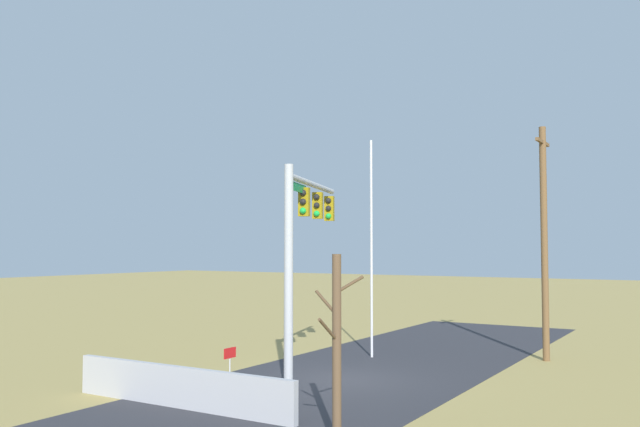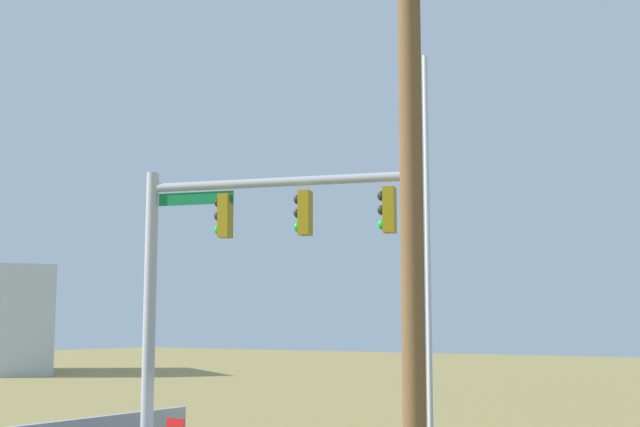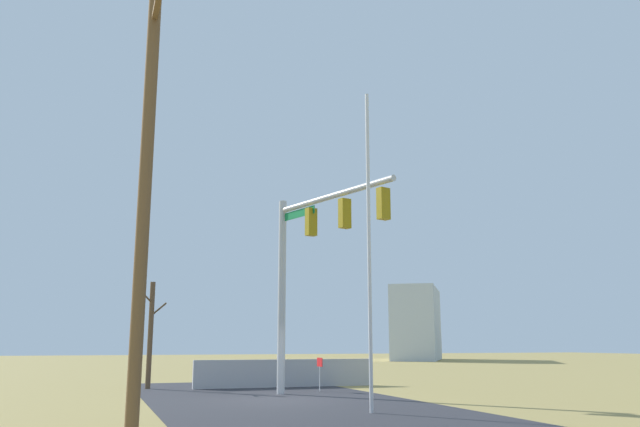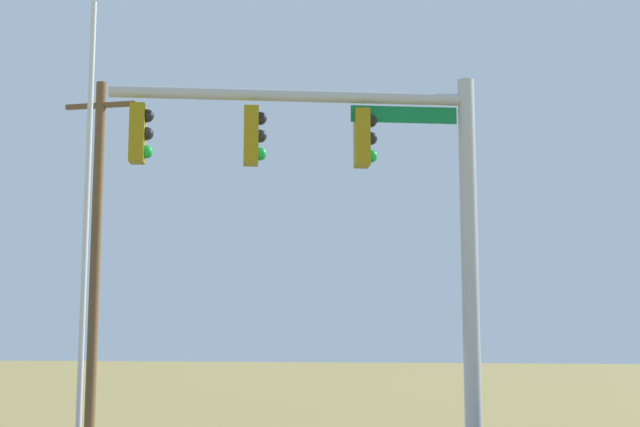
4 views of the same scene
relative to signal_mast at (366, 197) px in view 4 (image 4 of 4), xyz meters
The scene contains 3 objects.
signal_mast is the anchor object (origin of this frame).
flagpole 5.02m from the signal_mast, behind, with size 0.10×0.10×8.62m, color silver.
utility_pole 9.84m from the signal_mast, 141.96° to the left, with size 1.90×0.26×9.02m.
Camera 4 is at (2.77, -15.53, 2.53)m, focal length 49.89 mm.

